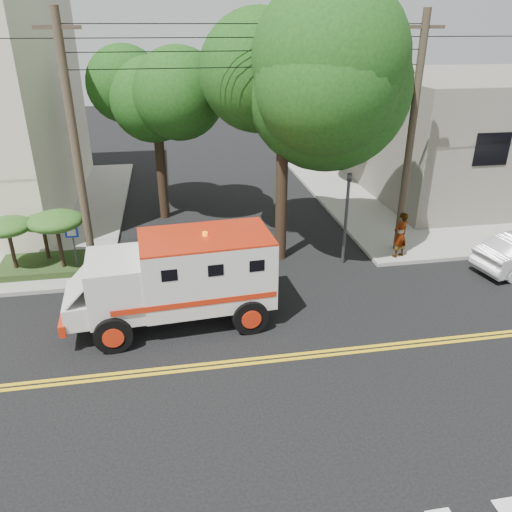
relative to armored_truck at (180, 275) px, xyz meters
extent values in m
plane|color=black|center=(2.51, -2.41, -1.61)|extent=(100.00, 100.00, 0.00)
cube|color=gray|center=(16.01, 11.09, -1.54)|extent=(17.00, 17.00, 0.15)
cube|color=slate|center=(17.51, 11.59, 1.54)|extent=(14.00, 12.00, 6.00)
cylinder|color=#382D23|center=(-3.09, 3.59, 2.89)|extent=(0.28, 0.28, 9.00)
cylinder|color=#382D23|center=(8.81, 3.79, 2.89)|extent=(0.28, 0.28, 9.00)
cylinder|color=black|center=(4.01, 4.09, 1.89)|extent=(0.44, 0.44, 7.00)
sphere|color=#163E11|center=(4.01, 4.09, 5.39)|extent=(5.32, 5.32, 5.32)
sphere|color=#163E11|center=(5.15, 3.33, 5.96)|extent=(4.56, 4.56, 4.56)
cylinder|color=black|center=(-0.49, 9.59, 1.19)|extent=(0.44, 0.44, 5.60)
sphere|color=#163E11|center=(-0.49, 9.59, 3.99)|extent=(3.92, 3.92, 3.92)
sphere|color=#163E11|center=(0.35, 9.03, 4.41)|extent=(3.36, 3.36, 3.36)
cylinder|color=black|center=(11.01, 13.59, 1.36)|extent=(0.44, 0.44, 5.95)
sphere|color=#163E11|center=(11.01, 13.59, 4.34)|extent=(4.20, 4.20, 4.20)
sphere|color=#163E11|center=(11.91, 12.99, 4.79)|extent=(3.60, 3.60, 3.60)
cylinder|color=#3F3F42|center=(6.31, 3.19, 0.19)|extent=(0.12, 0.12, 3.60)
imported|color=#3F3F42|center=(6.31, 3.19, 1.54)|extent=(0.15, 0.18, 0.90)
cylinder|color=#3F3F42|center=(-3.69, 3.79, -0.61)|extent=(0.06, 0.06, 2.00)
cube|color=#0C33A5|center=(-3.69, 3.73, 0.19)|extent=(0.45, 0.03, 0.45)
cube|color=#1E3314|center=(-4.99, 4.39, -1.34)|extent=(3.20, 2.00, 0.24)
cylinder|color=black|center=(-5.89, 4.09, -0.46)|extent=(0.14, 0.14, 1.52)
ellipsoid|color=#215218|center=(-5.89, 4.09, 0.39)|extent=(1.73, 1.73, 0.60)
cylinder|color=black|center=(-4.89, 4.79, -0.54)|extent=(0.14, 0.14, 1.36)
ellipsoid|color=#215218|center=(-4.89, 4.79, 0.22)|extent=(1.55, 1.55, 0.54)
cylinder|color=black|center=(-4.19, 3.89, -0.38)|extent=(0.14, 0.14, 1.68)
ellipsoid|color=#215218|center=(-4.19, 3.89, 0.56)|extent=(1.91, 1.91, 0.66)
cube|color=silver|center=(0.81, 0.06, 0.12)|extent=(4.02, 2.55, 2.08)
cube|color=silver|center=(-1.87, -0.13, -0.08)|extent=(1.74, 2.29, 1.69)
cube|color=black|center=(-2.64, -0.19, 0.37)|extent=(0.18, 1.69, 0.69)
cube|color=silver|center=(-2.91, -0.21, -0.57)|extent=(1.03, 2.04, 0.69)
cube|color=#B6240E|center=(-3.40, -0.24, -0.82)|extent=(0.33, 2.14, 0.35)
cube|color=#B6240E|center=(0.81, 0.06, 1.19)|extent=(4.02, 2.55, 0.06)
cylinder|color=black|center=(-1.98, -1.26, -1.07)|extent=(1.11, 0.39, 1.09)
cylinder|color=black|center=(-2.14, 0.96, -1.07)|extent=(1.11, 0.39, 1.09)
cylinder|color=black|center=(1.97, -0.97, -1.07)|extent=(1.11, 0.39, 1.09)
cylinder|color=black|center=(1.81, 1.24, -1.07)|extent=(1.11, 0.39, 1.09)
imported|color=gray|center=(8.55, 3.09, -0.55)|extent=(0.78, 0.66, 1.83)
imported|color=gray|center=(12.28, 6.24, -0.50)|extent=(1.19, 1.15, 1.92)
camera|label=1|loc=(-0.05, -13.55, 6.87)|focal=35.00mm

